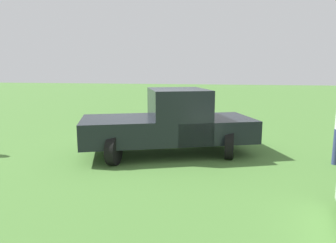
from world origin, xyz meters
TOP-DOWN VIEW (x-y plane):
  - ground_plane at (0.00, 0.00)m, footprint 80.00×80.00m
  - pickup_truck at (0.01, 0.28)m, footprint 3.34×4.96m

SIDE VIEW (x-z plane):
  - ground_plane at x=0.00m, z-range 0.00..0.00m
  - pickup_truck at x=0.01m, z-range 0.02..1.80m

